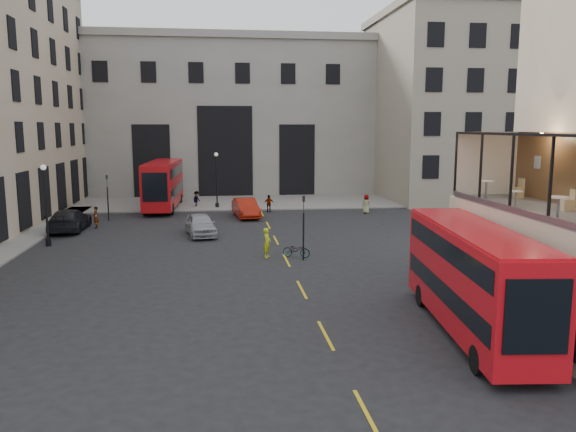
{
  "coord_description": "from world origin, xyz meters",
  "views": [
    {
      "loc": [
        -5.89,
        -19.7,
        7.71
      ],
      "look_at": [
        -2.2,
        9.73,
        3.0
      ],
      "focal_mm": 35.0,
      "sensor_mm": 36.0,
      "label": 1
    }
  ],
  "objects": [
    {
      "name": "street_lamp_a",
      "position": [
        -17.0,
        18.0,
        2.39
      ],
      "size": [
        0.36,
        0.36,
        5.33
      ],
      "color": "black",
      "rests_on": "ground"
    },
    {
      "name": "bus_near",
      "position": [
        3.5,
        -0.41,
        2.28
      ],
      "size": [
        3.31,
        10.35,
        4.06
      ],
      "color": "red",
      "rests_on": "ground"
    },
    {
      "name": "cafe_table_mid",
      "position": [
        5.6,
        0.67,
        5.04
      ],
      "size": [
        0.53,
        0.53,
        0.67
      ],
      "color": "silver",
      "rests_on": "cafe_floor"
    },
    {
      "name": "pedestrian_b",
      "position": [
        -7.96,
        34.74,
        0.8
      ],
      "size": [
        1.02,
        1.2,
        1.6
      ],
      "primitive_type": "imported",
      "rotation": [
        0.0,
        0.0,
        1.07
      ],
      "color": "gray",
      "rests_on": "ground"
    },
    {
      "name": "cafe_chair_c",
      "position": [
        7.14,
        -0.3,
        4.85
      ],
      "size": [
        0.45,
        0.45,
        0.82
      ],
      "color": "tan",
      "rests_on": "cafe_floor"
    },
    {
      "name": "building_right",
      "position": [
        20.0,
        39.97,
        10.39
      ],
      "size": [
        16.6,
        18.6,
        20.0
      ],
      "color": "gray",
      "rests_on": "ground"
    },
    {
      "name": "pedestrian_e",
      "position": [
        -15.28,
        24.36,
        0.84
      ],
      "size": [
        0.48,
        0.66,
        1.68
      ],
      "primitive_type": "imported",
      "rotation": [
        0.0,
        0.0,
        4.84
      ],
      "color": "gray",
      "rests_on": "ground"
    },
    {
      "name": "pedestrian_a",
      "position": [
        -12.05,
        34.21,
        0.92
      ],
      "size": [
        1.09,
        0.98,
        1.85
      ],
      "primitive_type": "imported",
      "rotation": [
        0.0,
        0.0,
        -0.37
      ],
      "color": "gray",
      "rests_on": "ground"
    },
    {
      "name": "gateway",
      "position": [
        -5.0,
        47.99,
        9.39
      ],
      "size": [
        35.0,
        10.6,
        18.0
      ],
      "color": "gray",
      "rests_on": "ground"
    },
    {
      "name": "car_c",
      "position": [
        -17.0,
        23.46,
        0.82
      ],
      "size": [
        2.33,
        5.69,
        1.65
      ],
      "primitive_type": "imported",
      "rotation": [
        0.0,
        0.0,
        3.14
      ],
      "color": "black",
      "rests_on": "ground"
    },
    {
      "name": "cafe_table_far",
      "position": [
        5.5,
        2.93,
        5.16
      ],
      "size": [
        0.68,
        0.68,
        0.85
      ],
      "color": "silver",
      "rests_on": "cafe_floor"
    },
    {
      "name": "traffic_light_near",
      "position": [
        -1.0,
        12.0,
        2.42
      ],
      "size": [
        0.16,
        0.2,
        3.8
      ],
      "color": "black",
      "rests_on": "ground"
    },
    {
      "name": "traffic_light_far",
      "position": [
        -15.0,
        28.0,
        2.42
      ],
      "size": [
        0.16,
        0.2,
        3.8
      ],
      "color": "black",
      "rests_on": "ground"
    },
    {
      "name": "bus_far",
      "position": [
        -11.01,
        34.34,
        2.53
      ],
      "size": [
        2.98,
        11.37,
        4.51
      ],
      "color": "#AC0C10",
      "rests_on": "ground"
    },
    {
      "name": "cafe_chair_d",
      "position": [
        7.27,
        3.53,
        4.87
      ],
      "size": [
        0.48,
        0.48,
        0.87
      ],
      "color": "tan",
      "rests_on": "cafe_floor"
    },
    {
      "name": "cafe_table_near",
      "position": [
        5.45,
        -2.33,
        5.14
      ],
      "size": [
        0.65,
        0.65,
        0.81
      ],
      "color": "white",
      "rests_on": "cafe_floor"
    },
    {
      "name": "car_b",
      "position": [
        -3.55,
        28.17,
        0.82
      ],
      "size": [
        2.38,
        5.14,
        1.63
      ],
      "primitive_type": "imported",
      "rotation": [
        0.0,
        0.0,
        0.14
      ],
      "color": "#971809",
      "rests_on": "ground"
    },
    {
      "name": "cafe_floor",
      "position": [
        6.5,
        0.0,
        4.55
      ],
      "size": [
        3.0,
        10.0,
        0.1
      ],
      "primitive_type": "cube",
      "color": "slate",
      "rests_on": "host_frontage"
    },
    {
      "name": "street_lamp_b",
      "position": [
        -6.0,
        34.0,
        2.39
      ],
      "size": [
        0.36,
        0.36,
        5.33
      ],
      "color": "black",
      "rests_on": "ground"
    },
    {
      "name": "car_a",
      "position": [
        -7.18,
        20.39,
        0.8
      ],
      "size": [
        2.64,
        4.93,
        1.59
      ],
      "primitive_type": "imported",
      "rotation": [
        0.0,
        0.0,
        0.17
      ],
      "color": "#A0A3A8",
      "rests_on": "ground"
    },
    {
      "name": "cyclist",
      "position": [
        -3.05,
        13.01,
        0.89
      ],
      "size": [
        0.62,
        0.75,
        1.77
      ],
      "primitive_type": "imported",
      "rotation": [
        0.0,
        0.0,
        1.22
      ],
      "color": "#BED516",
      "rests_on": "ground"
    },
    {
      "name": "pedestrian_c",
      "position": [
        -1.29,
        30.9,
        0.79
      ],
      "size": [
        0.94,
        0.41,
        1.59
      ],
      "primitive_type": "imported",
      "rotation": [
        0.0,
        0.0,
        3.17
      ],
      "color": "gray",
      "rests_on": "ground"
    },
    {
      "name": "pavement_far",
      "position": [
        -6.0,
        38.0,
        0.06
      ],
      "size": [
        40.0,
        12.0,
        0.12
      ],
      "primitive_type": "cube",
      "color": "slate",
      "rests_on": "ground"
    },
    {
      "name": "pedestrian_d",
      "position": [
        7.33,
        29.04,
        0.85
      ],
      "size": [
        0.99,
        0.93,
        1.7
      ],
      "primitive_type": "imported",
      "rotation": [
        0.0,
        0.0,
        2.5
      ],
      "color": "gray",
      "rests_on": "ground"
    },
    {
      "name": "host_frontage",
      "position": [
        6.5,
        0.0,
        2.25
      ],
      "size": [
        3.0,
        11.0,
        4.5
      ],
      "primitive_type": "cube",
      "color": "#C1AE90",
      "rests_on": "ground"
    },
    {
      "name": "bicycle",
      "position": [
        -1.3,
        12.83,
        0.43
      ],
      "size": [
        1.74,
        1.16,
        0.86
      ],
      "primitive_type": "imported",
      "rotation": [
        0.0,
        0.0,
        1.17
      ],
      "color": "gray",
      "rests_on": "ground"
    },
    {
      "name": "ground",
      "position": [
        0.0,
        0.0,
        0.0
      ],
      "size": [
        140.0,
        140.0,
        0.0
      ],
      "primitive_type": "plane",
      "color": "black",
      "rests_on": "ground"
    }
  ]
}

